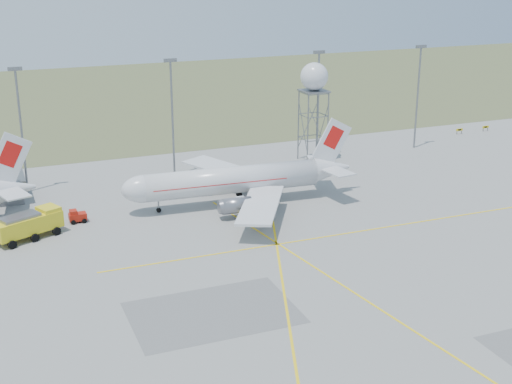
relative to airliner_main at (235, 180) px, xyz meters
name	(u,v)px	position (x,y,z in m)	size (l,w,h in m)	color
ground	(449,343)	(5.32, -47.47, -3.88)	(400.00, 400.00, 0.00)	#969591
grass_strip	(136,97)	(5.32, 92.53, -3.86)	(400.00, 120.00, 0.03)	#4C5D33
mast_a	(20,120)	(-29.68, 18.53, 8.19)	(2.20, 0.50, 20.50)	slate
mast_b	(172,108)	(-4.68, 18.53, 8.19)	(2.20, 0.50, 20.50)	slate
mast_c	(318,96)	(23.32, 18.53, 8.19)	(2.20, 0.50, 20.50)	slate
mast_d	(418,88)	(45.32, 18.53, 8.19)	(2.20, 0.50, 20.50)	slate
taxi_sign_near	(459,130)	(60.92, 24.53, -2.99)	(1.60, 0.17, 1.20)	black
taxi_sign_far	(486,127)	(67.92, 24.53, -2.99)	(1.60, 0.17, 1.20)	black
airliner_main	(235,180)	(0.00, 0.00, 0.00)	(37.21, 36.11, 12.65)	silver
radar_tower	(313,107)	(22.04, 17.74, 6.50)	(5.11, 5.11, 18.50)	slate
fire_truck	(30,226)	(-31.16, -2.68, -2.06)	(9.90, 6.82, 3.78)	yellow
baggage_tug	(77,217)	(-24.21, 1.14, -3.15)	(2.51, 2.03, 1.92)	#A4190B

